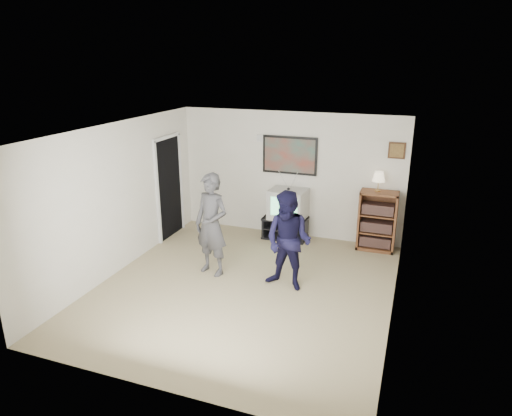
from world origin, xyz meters
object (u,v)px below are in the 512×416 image
Objects in this scene: crt_television at (288,204)px; person_short at (288,241)px; bookshelf at (377,221)px; person_tall at (212,225)px; media_stand at (285,228)px.

person_short is at bearing -69.99° from crt_television.
bookshelf reaches higher than crt_television.
person_short is (1.34, -0.07, -0.07)m from person_tall.
person_short is at bearing -119.60° from bookshelf.
person_tall is (-2.49, -1.96, 0.30)m from bookshelf.
person_short is at bearing 11.47° from person_tall.
person_short reaches higher than media_stand.
bookshelf is at bearing 70.62° from person_short.
media_stand is 2.14m from person_tall.
media_stand is 0.77× the size of bookshelf.
crt_television is (0.05, 0.00, 0.51)m from media_stand.
media_stand is 0.55× the size of person_short.
media_stand is 1.26× the size of crt_television.
person_tall reaches higher than media_stand.
crt_television is at bearing 116.31° from person_short.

